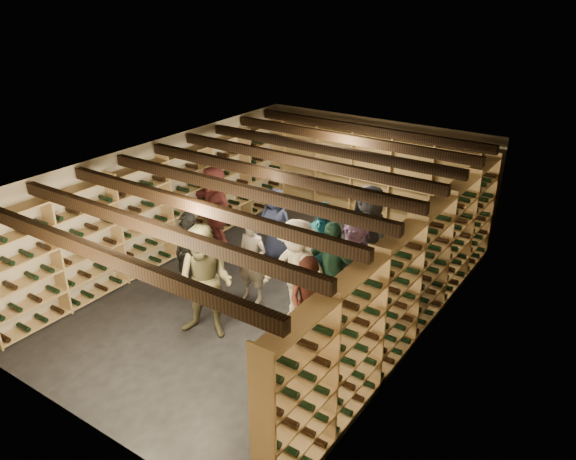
# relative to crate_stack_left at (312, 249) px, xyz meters

# --- Properties ---
(ground) EXTENTS (8.00, 8.00, 0.00)m
(ground) POSITION_rel_crate_stack_left_xyz_m (-0.01, -1.30, -0.34)
(ground) COLOR black
(ground) RESTS_ON ground
(walls) EXTENTS (5.52, 8.02, 2.40)m
(walls) POSITION_rel_crate_stack_left_xyz_m (-0.01, -1.30, 0.86)
(walls) COLOR #B8AA8F
(walls) RESTS_ON ground
(ceiling) EXTENTS (5.50, 8.00, 0.01)m
(ceiling) POSITION_rel_crate_stack_left_xyz_m (-0.01, -1.30, 2.06)
(ceiling) COLOR #BFB4A3
(ceiling) RESTS_ON walls
(ceiling_joists) EXTENTS (5.40, 7.12, 0.18)m
(ceiling_joists) POSITION_rel_crate_stack_left_xyz_m (-0.01, -1.30, 1.92)
(ceiling_joists) COLOR black
(ceiling_joists) RESTS_ON ground
(wine_rack_left) EXTENTS (0.32, 7.50, 2.15)m
(wine_rack_left) POSITION_rel_crate_stack_left_xyz_m (-2.58, -1.30, 0.74)
(wine_rack_left) COLOR #9D824C
(wine_rack_left) RESTS_ON ground
(wine_rack_right) EXTENTS (0.32, 7.50, 2.15)m
(wine_rack_right) POSITION_rel_crate_stack_left_xyz_m (2.56, -1.30, 0.74)
(wine_rack_right) COLOR #9D824C
(wine_rack_right) RESTS_ON ground
(wine_rack_back) EXTENTS (4.70, 0.30, 2.15)m
(wine_rack_back) POSITION_rel_crate_stack_left_xyz_m (-0.01, 2.53, 0.73)
(wine_rack_back) COLOR #9D824C
(wine_rack_back) RESTS_ON ground
(crate_stack_left) EXTENTS (0.59, 0.51, 0.68)m
(crate_stack_left) POSITION_rel_crate_stack_left_xyz_m (0.00, 0.00, 0.00)
(crate_stack_left) COLOR tan
(crate_stack_left) RESTS_ON ground
(crate_stack_right) EXTENTS (0.54, 0.40, 0.34)m
(crate_stack_right) POSITION_rel_crate_stack_left_xyz_m (0.33, 0.35, -0.17)
(crate_stack_right) COLOR tan
(crate_stack_right) RESTS_ON ground
(crate_loose) EXTENTS (0.53, 0.38, 0.17)m
(crate_loose) POSITION_rel_crate_stack_left_xyz_m (1.49, 0.29, -0.25)
(crate_loose) COLOR tan
(crate_loose) RESTS_ON ground
(person_1) EXTENTS (0.59, 0.40, 1.60)m
(person_1) POSITION_rel_crate_stack_left_xyz_m (-1.15, -2.20, 0.46)
(person_1) COLOR black
(person_1) RESTS_ON ground
(person_2) EXTENTS (1.09, 0.96, 1.88)m
(person_2) POSITION_rel_crate_stack_left_xyz_m (-0.11, -2.93, 0.60)
(person_2) COLOR brown
(person_2) RESTS_ON ground
(person_3) EXTENTS (1.26, 0.85, 1.80)m
(person_3) POSITION_rel_crate_stack_left_xyz_m (0.82, -1.79, 0.56)
(person_3) COLOR beige
(person_3) RESTS_ON ground
(person_4) EXTENTS (1.16, 0.69, 1.84)m
(person_4) POSITION_rel_crate_stack_left_xyz_m (0.80, -0.98, 0.58)
(person_4) COLOR #1A667E
(person_4) RESTS_ON ground
(person_5) EXTENTS (1.70, 1.15, 1.76)m
(person_5) POSITION_rel_crate_stack_left_xyz_m (-2.17, -0.37, 0.54)
(person_5) COLOR brown
(person_5) RESTS_ON ground
(person_6) EXTENTS (0.82, 0.63, 1.50)m
(person_6) POSITION_rel_crate_stack_left_xyz_m (-0.75, -0.21, 0.41)
(person_6) COLOR #1F2643
(person_6) RESTS_ON ground
(person_7) EXTENTS (0.59, 0.42, 1.54)m
(person_7) POSITION_rel_crate_stack_left_xyz_m (-0.17, -1.70, 0.43)
(person_7) COLOR gray
(person_7) RESTS_ON ground
(person_8) EXTENTS (0.84, 0.72, 1.49)m
(person_8) POSITION_rel_crate_stack_left_xyz_m (1.36, -2.23, 0.40)
(person_8) COLOR #491E16
(person_8) RESTS_ON ground
(person_10) EXTENTS (1.05, 0.47, 1.76)m
(person_10) POSITION_rel_crate_stack_left_xyz_m (1.25, -1.45, 0.54)
(person_10) COLOR #204632
(person_10) RESTS_ON ground
(person_11) EXTENTS (1.60, 0.51, 1.73)m
(person_11) POSITION_rel_crate_stack_left_xyz_m (1.38, -0.91, 0.52)
(person_11) COLOR #8A6397
(person_11) RESTS_ON ground
(person_12) EXTENTS (1.09, 0.91, 1.91)m
(person_12) POSITION_rel_crate_stack_left_xyz_m (1.18, -0.00, 0.61)
(person_12) COLOR #2F3034
(person_12) RESTS_ON ground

